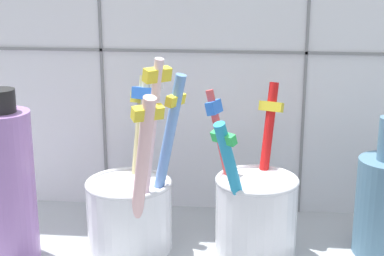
# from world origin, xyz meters

# --- Properties ---
(tile_wall_back) EXTENTS (0.64, 0.02, 0.45)m
(tile_wall_back) POSITION_xyz_m (0.00, 0.12, 0.22)
(tile_wall_back) COLOR white
(tile_wall_back) RESTS_ON ground
(toothbrush_cup_left) EXTENTS (0.10, 0.14, 0.19)m
(toothbrush_cup_left) POSITION_xyz_m (-0.06, 0.01, 0.06)
(toothbrush_cup_left) COLOR white
(toothbrush_cup_left) RESTS_ON counter_slab
(toothbrush_cup_right) EXTENTS (0.09, 0.11, 0.15)m
(toothbrush_cup_right) POSITION_xyz_m (0.06, 0.01, 0.06)
(toothbrush_cup_right) COLOR white
(toothbrush_cup_right) RESTS_ON counter_slab
(soap_bottle) EXTENTS (0.05, 0.05, 0.16)m
(soap_bottle) POSITION_xyz_m (-0.16, -0.02, 0.09)
(soap_bottle) COLOR #A373BD
(soap_bottle) RESTS_ON counter_slab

